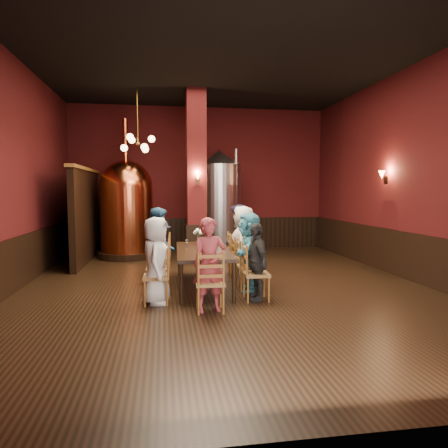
{
  "coord_description": "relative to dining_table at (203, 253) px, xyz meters",
  "views": [
    {
      "loc": [
        -1.19,
        -7.76,
        1.89
      ],
      "look_at": [
        0.04,
        0.2,
        1.21
      ],
      "focal_mm": 32.0,
      "sensor_mm": 36.0,
      "label": 1
    }
  ],
  "objects": [
    {
      "name": "room",
      "position": [
        0.43,
        0.13,
        1.56
      ],
      "size": [
        10.0,
        10.02,
        4.5
      ],
      "color": "black",
      "rests_on": "ground"
    },
    {
      "name": "wainscot_right",
      "position": [
        4.39,
        0.13,
        -0.19
      ],
      "size": [
        0.08,
        9.9,
        1.0
      ],
      "primitive_type": "cube",
      "color": "black",
      "rests_on": "ground"
    },
    {
      "name": "wainscot_back",
      "position": [
        0.43,
        5.09,
        -0.19
      ],
      "size": [
        7.9,
        0.08,
        1.0
      ],
      "primitive_type": "cube",
      "color": "black",
      "rests_on": "ground"
    },
    {
      "name": "wainscot_left",
      "position": [
        -3.53,
        0.13,
        -0.19
      ],
      "size": [
        0.08,
        9.9,
        1.0
      ],
      "primitive_type": "cube",
      "color": "black",
      "rests_on": "ground"
    },
    {
      "name": "column",
      "position": [
        0.13,
        2.93,
        1.56
      ],
      "size": [
        0.58,
        0.58,
        4.5
      ],
      "primitive_type": "cube",
      "color": "#460F11",
      "rests_on": "ground"
    },
    {
      "name": "partition",
      "position": [
        -2.77,
        3.33,
        0.51
      ],
      "size": [
        0.22,
        3.5,
        2.4
      ],
      "primitive_type": "cube",
      "color": "black",
      "rests_on": "ground"
    },
    {
      "name": "pendant_cluster",
      "position": [
        -1.37,
        3.03,
        2.41
      ],
      "size": [
        0.9,
        0.9,
        1.7
      ],
      "primitive_type": null,
      "color": "#A57226",
      "rests_on": "room"
    },
    {
      "name": "sconce_wall",
      "position": [
        4.33,
        0.93,
        1.51
      ],
      "size": [
        0.2,
        0.2,
        0.36
      ],
      "primitive_type": null,
      "rotation": [
        0.0,
        0.0,
        1.57
      ],
      "color": "black",
      "rests_on": "room"
    },
    {
      "name": "sconce_column",
      "position": [
        0.13,
        2.63,
        1.51
      ],
      "size": [
        0.2,
        0.2,
        0.36
      ],
      "primitive_type": null,
      "rotation": [
        0.0,
        0.0,
        3.14
      ],
      "color": "black",
      "rests_on": "column"
    },
    {
      "name": "dining_table",
      "position": [
        0.0,
        0.0,
        0.0
      ],
      "size": [
        1.07,
        2.43,
        0.75
      ],
      "rotation": [
        0.0,
        0.0,
        -0.03
      ],
      "color": "black",
      "rests_on": "ground"
    },
    {
      "name": "chair_0",
      "position": [
        -0.88,
        -0.97,
        -0.23
      ],
      "size": [
        0.47,
        0.47,
        0.92
      ],
      "primitive_type": null,
      "rotation": [
        0.0,
        0.0,
        -1.6
      ],
      "color": "#9B5B27",
      "rests_on": "ground"
    },
    {
      "name": "person_0",
      "position": [
        -0.88,
        -0.97,
        0.04
      ],
      "size": [
        0.52,
        0.75,
        1.45
      ],
      "primitive_type": "imported",
      "rotation": [
        0.0,
        0.0,
        1.49
      ],
      "color": "silver",
      "rests_on": "ground"
    },
    {
      "name": "chair_1",
      "position": [
        -0.86,
        -0.3,
        -0.23
      ],
      "size": [
        0.47,
        0.47,
        0.92
      ],
      "primitive_type": null,
      "rotation": [
        0.0,
        0.0,
        -1.6
      ],
      "color": "#9B5B27",
      "rests_on": "ground"
    },
    {
      "name": "person_1",
      "position": [
        -0.86,
        -0.3,
        -0.03
      ],
      "size": [
        0.32,
        0.48,
        1.32
      ],
      "primitive_type": "imported",
      "rotation": [
        0.0,
        0.0,
        1.58
      ],
      "color": "#AB231D",
      "rests_on": "ground"
    },
    {
      "name": "chair_2",
      "position": [
        -0.84,
        0.36,
        -0.23
      ],
      "size": [
        0.47,
        0.47,
        0.92
      ],
      "primitive_type": null,
      "rotation": [
        0.0,
        0.0,
        -1.6
      ],
      "color": "#9B5B27",
      "rests_on": "ground"
    },
    {
      "name": "person_2",
      "position": [
        -0.84,
        0.36,
        0.09
      ],
      "size": [
        0.44,
        0.79,
        1.56
      ],
      "primitive_type": "imported",
      "rotation": [
        0.0,
        0.0,
        1.66
      ],
      "color": "navy",
      "rests_on": "ground"
    },
    {
      "name": "chair_3",
      "position": [
        -0.82,
        1.03,
        -0.23
      ],
      "size": [
        0.47,
        0.47,
        0.92
      ],
      "primitive_type": null,
      "rotation": [
        0.0,
        0.0,
        -1.6
      ],
      "color": "#9B5B27",
      "rests_on": "ground"
    },
    {
      "name": "person_3",
      "position": [
        -0.82,
        1.03,
        -0.06
      ],
      "size": [
        0.48,
        0.82,
        1.26
      ],
      "primitive_type": "imported",
      "rotation": [
        0.0,
        0.0,
        1.58
      ],
      "color": "black",
      "rests_on": "ground"
    },
    {
      "name": "chair_4",
      "position": [
        0.82,
        -1.03,
        -0.23
      ],
      "size": [
        0.47,
        0.47,
        0.92
      ],
      "primitive_type": null,
      "rotation": [
        0.0,
        0.0,
        1.54
      ],
      "color": "#9B5B27",
      "rests_on": "ground"
    },
    {
      "name": "person_4",
      "position": [
        0.82,
        -1.03,
        -0.02
      ],
      "size": [
        0.42,
        0.82,
        1.34
      ],
      "primitive_type": "imported",
      "rotation": [
        0.0,
        0.0,
        4.84
      ],
      "color": "black",
      "rests_on": "ground"
    },
    {
      "name": "chair_5",
      "position": [
        0.84,
        -0.36,
        -0.23
      ],
      "size": [
        0.47,
        0.47,
        0.92
      ],
      "primitive_type": null,
      "rotation": [
        0.0,
        0.0,
        1.54
      ],
      "color": "#9B5B27",
      "rests_on": "ground"
    },
    {
      "name": "person_5",
      "position": [
        0.84,
        -0.36,
        0.05
      ],
      "size": [
        0.73,
        1.44,
        1.48
      ],
      "primitive_type": "imported",
      "rotation": [
        0.0,
        0.0,
        4.49
      ],
      "color": "teal",
      "rests_on": "ground"
    },
    {
      "name": "chair_6",
      "position": [
        0.86,
        0.3,
        -0.23
      ],
      "size": [
        0.47,
        0.47,
        0.92
      ],
      "primitive_type": null,
      "rotation": [
        0.0,
        0.0,
        1.54
      ],
      "color": "#9B5B27",
      "rests_on": "ground"
    },
    {
      "name": "person_6",
      "position": [
        0.86,
        0.3,
        0.1
      ],
      "size": [
        0.7,
        0.88,
        1.57
      ],
      "primitive_type": "imported",
      "rotation": [
        0.0,
        0.0,
        4.42
      ],
      "color": "#B7AEA2",
      "rests_on": "ground"
    },
    {
      "name": "chair_7",
      "position": [
        0.88,
        0.97,
        -0.23
      ],
      "size": [
        0.47,
        0.47,
        0.92
      ],
      "primitive_type": null,
      "rotation": [
        0.0,
        0.0,
        1.54
      ],
      "color": "#9B5B27",
      "rests_on": "ground"
    },
    {
      "name": "person_7",
      "position": [
        0.88,
        0.97,
        0.1
      ],
      "size": [
        0.63,
        0.85,
        1.58
      ],
      "primitive_type": "imported",
      "rotation": [
        0.0,
        0.0,
        4.35
      ],
      "color": "#1D1C38",
      "rests_on": "ground"
    },
    {
      "name": "chair_8",
      "position": [
        -0.05,
        -1.55,
        -0.23
      ],
      "size": [
        0.47,
        0.47,
        0.92
      ],
      "primitive_type": null,
      "rotation": [
        0.0,
        0.0,
        3.11
      ],
      "color": "#9B5B27",
      "rests_on": "ground"
    },
    {
      "name": "person_8",
      "position": [
        -0.05,
        -1.55,
        0.05
      ],
      "size": [
        0.58,
        0.42,
        1.47
      ],
      "primitive_type": "imported",
      "rotation": [
        0.0,
        0.0,
        6.42
      ],
      "color": "maroon",
      "rests_on": "ground"
    },
    {
      "name": "copper_kettle",
      "position": [
        -1.76,
        3.86,
        0.72
      ],
      "size": [
        1.63,
        1.63,
        3.86
      ],
      "rotation": [
        0.0,
        0.0,
        0.12
      ],
      "color": "black",
      "rests_on": "ground"
    },
    {
      "name": "steel_vessel",
      "position": [
        0.87,
        3.86,
        0.84
      ],
      "size": [
        1.46,
        1.46,
        3.05
      ],
      "rotation": [
        0.0,
        0.0,
        0.18
      ],
      "color": "#B2B2B7",
      "rests_on": "ground"
    },
    {
      "name": "rose_vase",
      "position": [
        -0.02,
        0.74,
        0.29
      ],
      "size": [
        0.2,
        0.2,
        0.34
      ],
      "color": "white",
      "rests_on": "dining_table"
    },
    {
      "name": "wine_glass_0",
      "position": [
        0.08,
        0.55,
        0.15
      ],
      "size": [
        0.07,
        0.07,
        0.17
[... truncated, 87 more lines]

